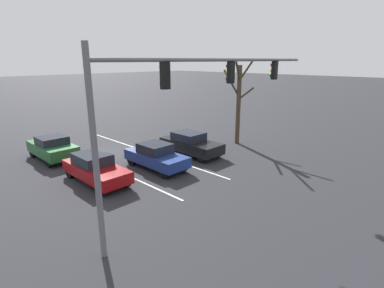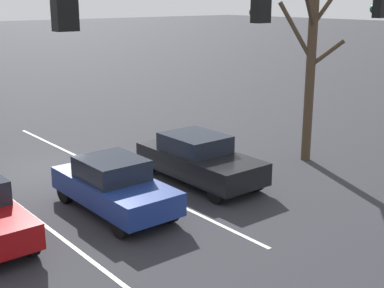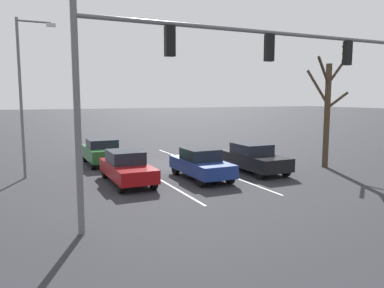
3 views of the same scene
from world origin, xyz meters
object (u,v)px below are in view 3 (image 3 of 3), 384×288
Objects in this scene: car_maroon_rightlane_front at (127,167)px; car_darkgreen_rightlane_second at (102,151)px; traffic_signal_gantry at (210,64)px; bare_tree_near at (327,109)px; car_navy_midlane_front at (201,164)px; street_lamp_right_shoulder at (25,88)px; car_black_leftlane_front at (253,158)px.

car_darkgreen_rightlane_second reaches higher than car_maroon_rightlane_front.
bare_tree_near is (-10.48, -5.22, -1.79)m from traffic_signal_gantry.
car_navy_midlane_front is at bearing 120.48° from car_darkgreen_rightlane_second.
car_darkgreen_rightlane_second is 13.77m from bare_tree_near.
bare_tree_near is (-11.81, 0.87, 2.66)m from car_maroon_rightlane_front.
car_navy_midlane_front is 0.53× the size of street_lamp_right_shoulder.
car_black_leftlane_front is at bearing -7.83° from bare_tree_near.
car_navy_midlane_front is at bearing -1.25° from bare_tree_near.
car_maroon_rightlane_front is 7.66m from traffic_signal_gantry.
bare_tree_near is at bearing 178.75° from car_navy_midlane_front.
car_navy_midlane_front is 3.73m from car_maroon_rightlane_front.
car_black_leftlane_front is 9.39m from traffic_signal_gantry.
car_darkgreen_rightlane_second is 12.59m from traffic_signal_gantry.
bare_tree_near is at bearing 151.32° from car_darkgreen_rightlane_second.
street_lamp_right_shoulder reaches higher than car_black_leftlane_front.
car_darkgreen_rightlane_second is (3.71, -6.31, 0.03)m from car_navy_midlane_front.
traffic_signal_gantry is at bearing 45.17° from car_black_leftlane_front.
car_maroon_rightlane_front is (3.67, -0.69, 0.01)m from car_navy_midlane_front.
car_navy_midlane_front is 7.32m from car_darkgreen_rightlane_second.
street_lamp_right_shoulder is at bearing -26.56° from car_navy_midlane_front.
traffic_signal_gantry reaches higher than car_black_leftlane_front.
street_lamp_right_shoulder is at bearing 28.96° from car_darkgreen_rightlane_second.
bare_tree_near reaches higher than car_maroon_rightlane_front.
street_lamp_right_shoulder reaches higher than bare_tree_near.
car_maroon_rightlane_front reaches higher than car_navy_midlane_front.
traffic_signal_gantry reaches higher than car_maroon_rightlane_front.
car_black_leftlane_front is 0.70× the size of bare_tree_near.
street_lamp_right_shoulder is (5.61, -9.36, -0.63)m from traffic_signal_gantry.
car_maroon_rightlane_front is at bearing 142.52° from street_lamp_right_shoulder.
car_maroon_rightlane_front is 0.98× the size of car_black_leftlane_front.
car_darkgreen_rightlane_second is 0.31× the size of traffic_signal_gantry.
traffic_signal_gantry is (2.33, 5.39, 4.46)m from car_navy_midlane_front.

